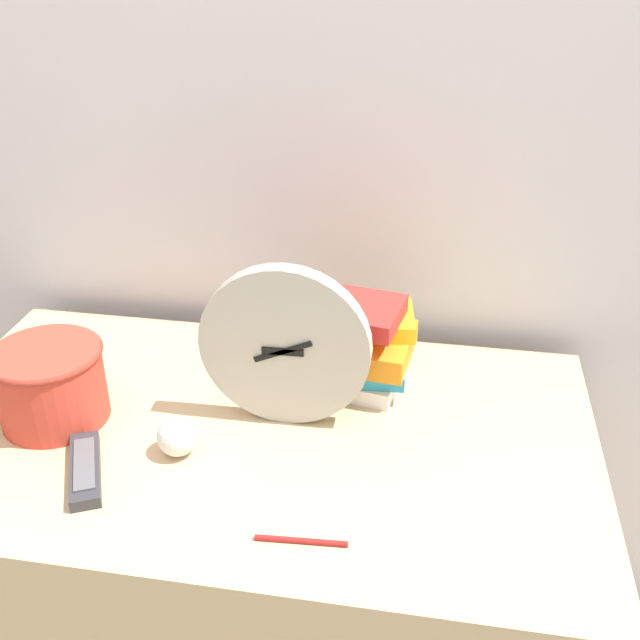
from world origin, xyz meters
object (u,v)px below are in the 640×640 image
object	(u,v)px
desk_clock	(285,347)
pen	(301,541)
book_stack	(349,343)
crumpled_paper_ball	(177,436)
basket	(50,382)
tv_remote	(85,469)

from	to	relation	value
desk_clock	pen	distance (m)	0.32
book_stack	crumpled_paper_ball	distance (m)	0.35
desk_clock	basket	xyz separation A→B (m)	(-0.39, -0.06, -0.07)
basket	tv_remote	world-z (taller)	basket
desk_clock	tv_remote	xyz separation A→B (m)	(-0.28, -0.20, -0.13)
desk_clock	basket	bearing A→B (deg)	-170.62
crumpled_paper_ball	pen	xyz separation A→B (m)	(0.23, -0.16, -0.03)
crumpled_paper_ball	pen	world-z (taller)	crumpled_paper_ball
book_stack	tv_remote	bearing A→B (deg)	-137.67
basket	pen	world-z (taller)	basket
tv_remote	pen	bearing A→B (deg)	-13.17
basket	crumpled_paper_ball	size ratio (longest dim) A/B	2.91
book_stack	crumpled_paper_ball	size ratio (longest dim) A/B	3.85
pen	basket	bearing A→B (deg)	155.46
book_stack	basket	xyz separation A→B (m)	(-0.48, -0.20, -0.01)
desk_clock	book_stack	size ratio (longest dim) A/B	1.14
desk_clock	book_stack	bearing A→B (deg)	56.94
book_stack	basket	world-z (taller)	book_stack
basket	crumpled_paper_ball	xyz separation A→B (m)	(0.24, -0.06, -0.04)
desk_clock	basket	distance (m)	0.40
crumpled_paper_ball	book_stack	bearing A→B (deg)	46.93
desk_clock	crumpled_paper_ball	bearing A→B (deg)	-141.43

